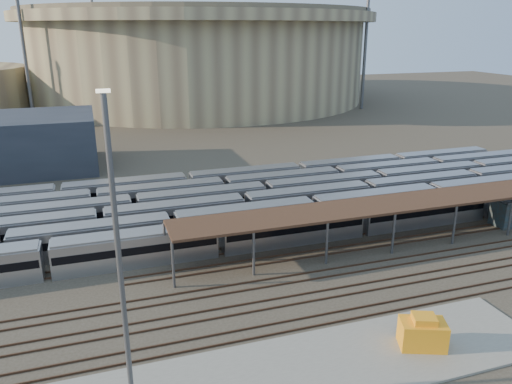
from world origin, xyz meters
The scene contains 11 objects.
ground centered at (0.00, 0.00, 0.00)m, with size 420.00×420.00×0.00m, color #383026.
apron centered at (-5.00, -15.00, 0.10)m, with size 50.00×9.00×0.20m, color gray.
subway_trains centered at (1.28, 18.50, 1.80)m, with size 127.00×23.90×3.60m.
inspection_shed centered at (22.00, 4.00, 4.98)m, with size 60.30×6.00×5.30m.
empty_tracks centered at (0.00, -5.00, 0.09)m, with size 170.00×9.62×0.18m.
stadium centered at (25.00, 140.00, 16.47)m, with size 124.00×124.00×32.50m.
floodlight_0 centered at (-30.00, 110.00, 20.65)m, with size 4.00×1.00×38.40m.
floodlight_2 centered at (70.00, 100.00, 20.65)m, with size 4.00×1.00×38.40m.
floodlight_3 centered at (-10.00, 160.00, 20.65)m, with size 4.00×1.00×38.40m.
yard_light_pole centered at (-13.60, -14.58, 11.19)m, with size 0.81×0.36×21.82m.
yellow_equipment centered at (9.76, -15.34, 1.34)m, with size 3.66×2.29×2.29m, color orange.
Camera 1 is at (-14.38, -44.49, 25.35)m, focal length 35.00 mm.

